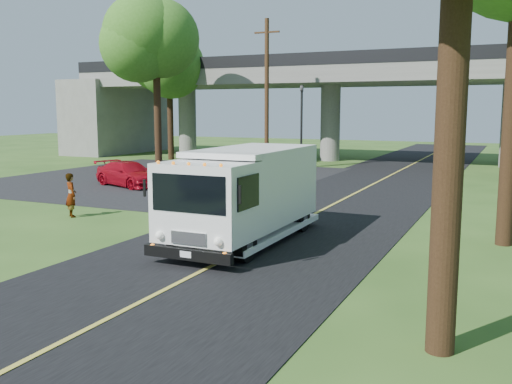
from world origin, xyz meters
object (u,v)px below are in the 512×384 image
Objects in this scene: traffic_signal at (302,117)px; utility_pole at (267,94)px; pedestrian at (71,195)px; tree_left_far at (170,57)px; step_van at (245,192)px; tree_left_lot at (157,39)px; red_sedan at (129,174)px.

traffic_signal is 0.58× the size of utility_pole.
tree_left_far is at bearing -32.26° from pedestrian.
pedestrian is (9.30, -20.62, -6.69)m from tree_left_far.
pedestrian is (-1.49, -18.79, -2.44)m from traffic_signal.
traffic_signal reaches higher than step_van.
tree_left_lot is at bearing -151.89° from traffic_signal.
red_sedan is (-4.59, -11.50, -2.60)m from traffic_signal.
tree_left_far is at bearing 116.57° from tree_left_lot.
step_van is (7.09, -17.69, -3.18)m from utility_pole.
utility_pole reaches higher than red_sedan.
tree_left_far is at bearing 170.35° from traffic_signal.
traffic_signal is 19.01m from pedestrian.
pedestrian is at bearing -65.72° from tree_left_far.
tree_left_lot reaches higher than pedestrian.
tree_left_far is at bearing 157.57° from utility_pole.
utility_pole is 0.91× the size of tree_left_far.
traffic_signal is at bearing 28.11° from tree_left_lot.
utility_pole reaches higher than pedestrian.
pedestrian is (-7.08, 0.90, -0.65)m from step_van.
utility_pole is at bearing 18.97° from tree_left_lot.
step_van is at bearing -109.47° from red_sedan.
traffic_signal is 11.75m from tree_left_far.
tree_left_far reaches higher than traffic_signal.
utility_pole is 10.76m from red_sedan.
step_van is 13.09m from red_sedan.
utility_pole is (-1.50, -2.00, 1.40)m from traffic_signal.
utility_pole reaches higher than step_van.
utility_pole is 0.86× the size of tree_left_lot.
utility_pole is at bearing -22.43° from tree_left_far.
step_van is (5.59, -19.69, -1.78)m from traffic_signal.
traffic_signal reaches higher than red_sedan.
step_van is at bearing -153.76° from pedestrian.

